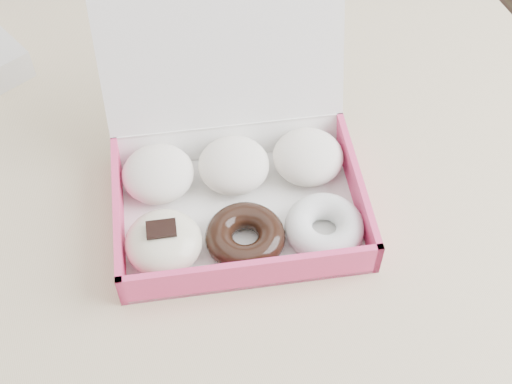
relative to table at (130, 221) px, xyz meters
name	(u,v)px	position (x,y,z in m)	size (l,w,h in m)	color
table	(130,221)	(0.00, 0.00, 0.00)	(1.20, 0.80, 0.75)	tan
donut_box	(235,185)	(0.12, -0.07, 0.11)	(0.32, 0.30, 0.20)	white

